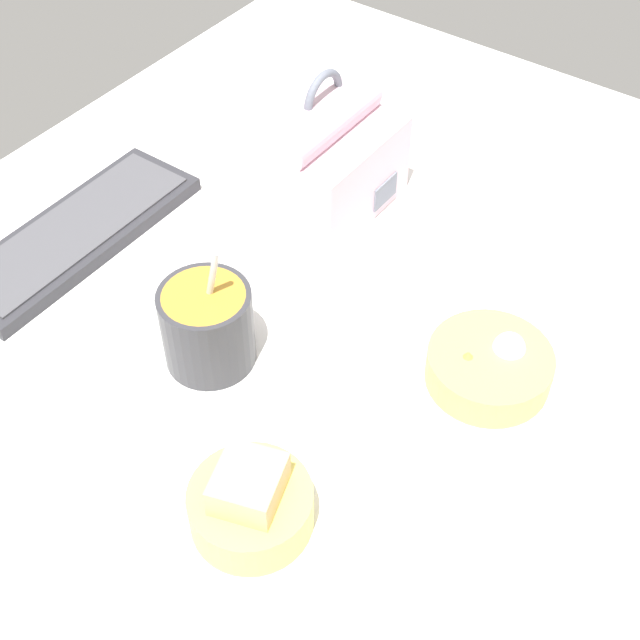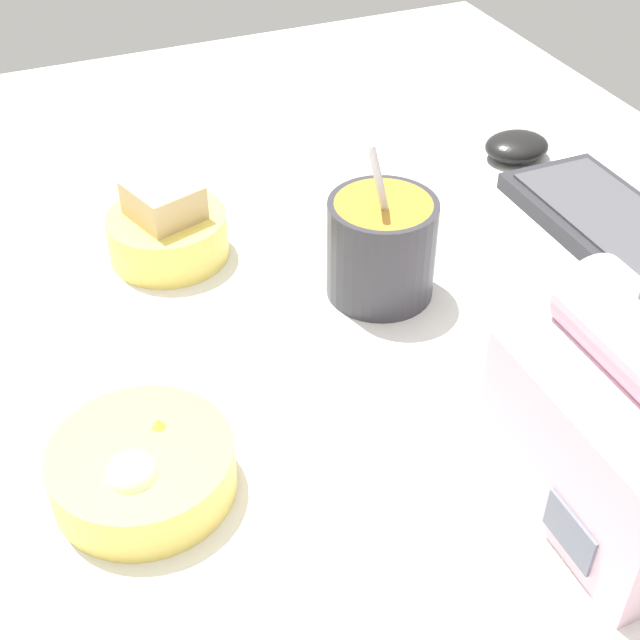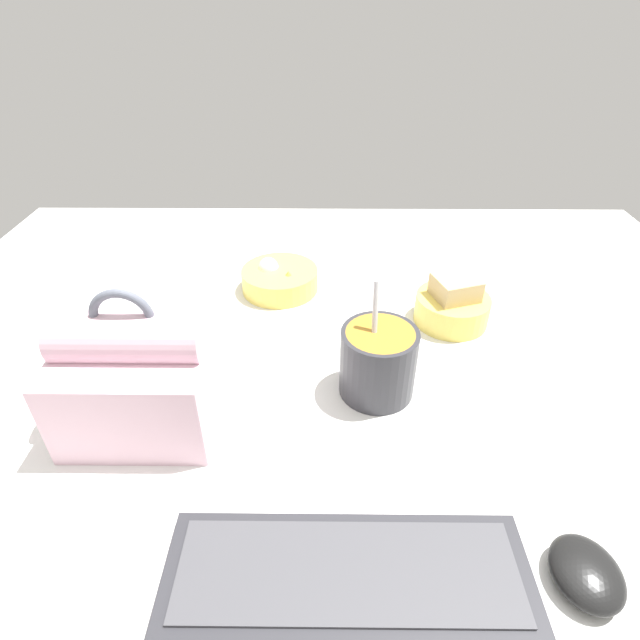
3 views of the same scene
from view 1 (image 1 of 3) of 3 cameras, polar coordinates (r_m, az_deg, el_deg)
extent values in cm
cube|color=white|center=(98.40, -1.09, -2.81)|extent=(140.00, 110.00, 2.00)
cube|color=#2D2D33|center=(114.63, -15.35, 5.27)|extent=(33.32, 11.69, 1.80)
cube|color=#47474C|center=(113.96, -15.45, 5.66)|extent=(30.65, 9.59, 0.30)
cube|color=beige|center=(113.60, 0.21, 9.77)|extent=(17.57, 14.70, 11.05)
cylinder|color=beige|center=(109.42, 0.22, 12.78)|extent=(16.69, 6.08, 6.08)
cube|color=slate|center=(113.96, 4.20, 8.19)|extent=(4.92, 0.30, 3.31)
torus|color=slate|center=(107.92, 0.23, 13.99)|extent=(7.15, 1.00, 7.15)
cylinder|color=#333338|center=(94.97, -7.21, -0.44)|extent=(9.91, 9.91, 9.51)
cylinder|color=#C6892D|center=(91.77, -7.47, 1.45)|extent=(8.72, 8.72, 0.60)
cylinder|color=silver|center=(90.95, -7.01, 2.18)|extent=(0.70, 3.33, 10.78)
cylinder|color=#EFD65B|center=(84.09, -4.44, -11.89)|extent=(11.64, 11.64, 4.54)
cube|color=tan|center=(81.98, -4.54, -10.98)|extent=(7.89, 7.51, 6.35)
cylinder|color=#EFD65B|center=(95.86, 10.76, -2.98)|extent=(13.35, 13.35, 3.92)
ellipsoid|color=white|center=(95.77, 11.97, -1.90)|extent=(3.63, 3.63, 4.27)
cone|color=#EFBC47|center=(94.45, 9.38, -2.70)|extent=(6.03, 6.03, 3.33)
sphere|color=black|center=(95.16, 13.03, -3.81)|extent=(1.60, 1.60, 1.60)
sphere|color=black|center=(95.66, 12.77, -3.39)|extent=(1.60, 1.60, 1.60)
camera|label=2|loc=(1.08, 30.42, 28.94)|focal=50.00mm
camera|label=3|loc=(1.14, -28.78, 27.78)|focal=28.00mm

